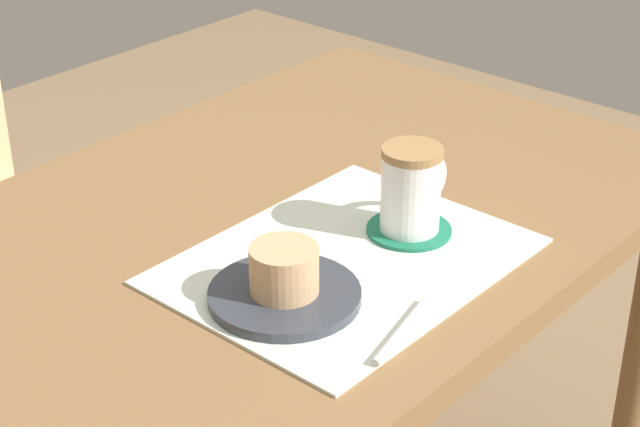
% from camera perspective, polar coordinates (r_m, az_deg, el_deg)
% --- Properties ---
extents(dining_table, '(1.10, 0.70, 0.70)m').
position_cam_1_polar(dining_table, '(1.37, -2.40, -3.55)').
color(dining_table, brown).
rests_on(dining_table, ground_plane).
extents(placemat, '(0.40, 0.31, 0.00)m').
position_cam_1_polar(placemat, '(1.23, 1.40, -2.54)').
color(placemat, silver).
rests_on(placemat, dining_table).
extents(pastry_plate, '(0.17, 0.17, 0.01)m').
position_cam_1_polar(pastry_plate, '(1.16, -1.90, -4.38)').
color(pastry_plate, '#333842').
rests_on(pastry_plate, placemat).
extents(pastry, '(0.08, 0.08, 0.05)m').
position_cam_1_polar(pastry, '(1.14, -1.93, -3.00)').
color(pastry, tan).
rests_on(pastry, pastry_plate).
extents(coffee_coaster, '(0.10, 0.10, 0.00)m').
position_cam_1_polar(coffee_coaster, '(1.29, 4.77, -0.87)').
color(coffee_coaster, '#196B4C').
rests_on(coffee_coaster, placemat).
extents(coffee_mug, '(0.11, 0.07, 0.11)m').
position_cam_1_polar(coffee_mug, '(1.27, 4.94, 1.36)').
color(coffee_mug, white).
rests_on(coffee_mug, coffee_coaster).
extents(teaspoon, '(0.13, 0.04, 0.01)m').
position_cam_1_polar(teaspoon, '(1.11, 4.37, -6.21)').
color(teaspoon, silver).
rests_on(teaspoon, placemat).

